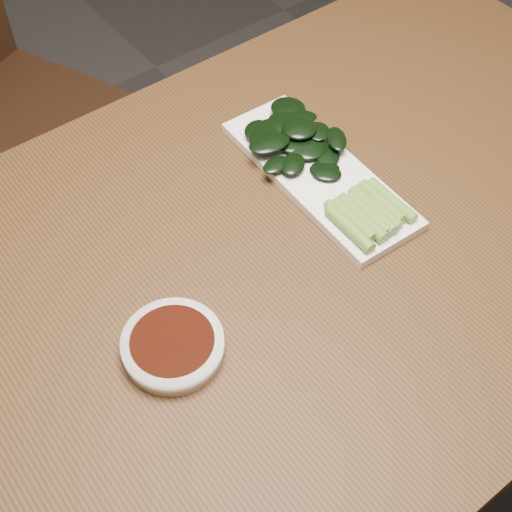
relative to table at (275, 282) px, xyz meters
The scene contains 5 objects.
ground 0.68m from the table, ahead, with size 6.00×6.00×0.00m, color #2F2D2C.
table is the anchor object (origin of this frame).
sauce_bowl 0.22m from the table, 166.47° to the right, with size 0.12×0.12×0.03m.
serving_plate 0.17m from the table, 27.62° to the left, with size 0.13×0.33×0.01m.
gai_lan 0.18m from the table, 28.58° to the left, with size 0.15×0.31×0.03m.
Camera 1 is at (-0.38, -0.46, 1.50)m, focal length 50.00 mm.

